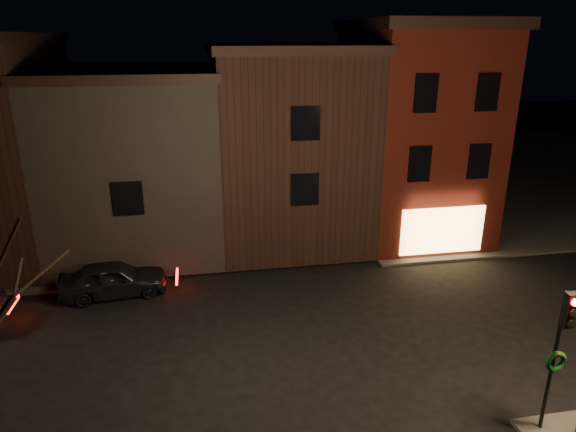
% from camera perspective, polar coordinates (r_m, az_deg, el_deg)
% --- Properties ---
extents(ground, '(120.00, 120.00, 0.00)m').
position_cam_1_polar(ground, '(18.18, 0.65, -13.53)').
color(ground, black).
rests_on(ground, ground).
extents(sidewalk_far_right, '(30.00, 30.00, 0.12)m').
position_cam_1_polar(sidewalk_far_right, '(42.95, 22.46, 4.70)').
color(sidewalk_far_right, '#2D2B28').
rests_on(sidewalk_far_right, ground).
extents(corner_building, '(6.50, 8.50, 10.50)m').
position_cam_1_polar(corner_building, '(27.15, 13.82, 9.34)').
color(corner_building, '#51160E').
rests_on(corner_building, ground).
extents(row_building_a, '(7.30, 10.30, 9.40)m').
position_cam_1_polar(row_building_a, '(26.35, -0.39, 8.35)').
color(row_building_a, black).
rests_on(row_building_a, ground).
extents(row_building_b, '(7.80, 10.30, 8.40)m').
position_cam_1_polar(row_building_b, '(26.24, -16.29, 6.41)').
color(row_building_b, black).
rests_on(row_building_b, ground).
extents(traffic_signal, '(0.58, 0.38, 4.05)m').
position_cam_1_polar(traffic_signal, '(14.56, 28.02, -12.21)').
color(traffic_signal, black).
rests_on(traffic_signal, sidewalk_near_right).
extents(parked_car_a, '(4.32, 2.10, 1.42)m').
position_cam_1_polar(parked_car_a, '(21.79, -18.83, -6.62)').
color(parked_car_a, black).
rests_on(parked_car_a, ground).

